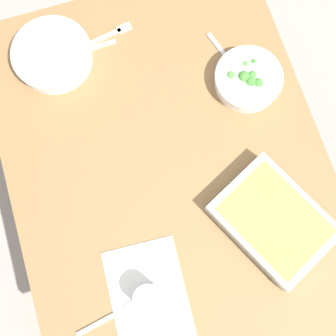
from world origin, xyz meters
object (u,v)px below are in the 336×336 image
object	(u,v)px
baking_dish	(273,220)
spoon_by_broccoli	(230,62)
spoon_by_stew	(80,51)
spoon_spare	(116,314)
broccoli_bowl	(248,79)
fork_on_table	(110,35)
drink_cup	(148,297)
stew_bowl	(52,55)

from	to	relation	value
baking_dish	spoon_by_broccoli	size ratio (longest dim) A/B	2.12
spoon_by_broccoli	spoon_by_stew	bearing A→B (deg)	68.62
baking_dish	spoon_spare	size ratio (longest dim) A/B	2.09
broccoli_bowl	fork_on_table	distance (m)	0.44
drink_cup	spoon_spare	bearing A→B (deg)	100.48
broccoli_bowl	stew_bowl	bearing A→B (deg)	65.29
stew_bowl	drink_cup	world-z (taller)	drink_cup
broccoli_bowl	drink_cup	size ratio (longest dim) A/B	2.34
broccoli_bowl	spoon_by_stew	bearing A→B (deg)	61.40
fork_on_table	stew_bowl	bearing A→B (deg)	99.51
spoon_by_stew	fork_on_table	world-z (taller)	spoon_by_stew
baking_dish	fork_on_table	xyz separation A→B (m)	(0.68, 0.27, -0.03)
broccoli_bowl	spoon_by_broccoli	bearing A→B (deg)	17.02
spoon_by_broccoli	stew_bowl	bearing A→B (deg)	71.92
stew_bowl	baking_dish	xyz separation A→B (m)	(-0.65, -0.45, 0.00)
drink_cup	spoon_by_broccoli	size ratio (longest dim) A/B	0.49
broccoli_bowl	spoon_by_broccoli	distance (m)	0.09
spoon_spare	drink_cup	bearing A→B (deg)	-79.52
drink_cup	spoon_by_broccoli	bearing A→B (deg)	-36.61
spoon_by_broccoli	fork_on_table	size ratio (longest dim) A/B	0.97
stew_bowl	spoon_by_broccoli	size ratio (longest dim) A/B	1.36
stew_bowl	drink_cup	bearing A→B (deg)	-174.28
stew_bowl	spoon_by_stew	distance (m)	0.08
stew_bowl	spoon_by_stew	size ratio (longest dim) A/B	1.34
drink_cup	spoon_by_stew	distance (m)	0.74
spoon_by_broccoli	fork_on_table	world-z (taller)	spoon_by_broccoli
drink_cup	spoon_by_stew	xyz separation A→B (m)	(0.74, -0.00, -0.03)
spoon_by_stew	drink_cup	bearing A→B (deg)	179.63
broccoli_bowl	spoon_by_stew	distance (m)	0.51
fork_on_table	spoon_by_broccoli	bearing A→B (deg)	-121.09
broccoli_bowl	spoon_by_broccoli	size ratio (longest dim) A/B	1.15
spoon_by_stew	spoon_by_broccoli	world-z (taller)	same
stew_bowl	fork_on_table	bearing A→B (deg)	-80.49
stew_bowl	spoon_by_stew	world-z (taller)	stew_bowl
drink_cup	fork_on_table	size ratio (longest dim) A/B	0.48
drink_cup	spoon_spare	distance (m)	0.10
spoon_by_stew	fork_on_table	xyz separation A→B (m)	(0.03, -0.10, -0.00)
stew_bowl	broccoli_bowl	xyz separation A→B (m)	(-0.24, -0.53, -0.00)
spoon_spare	spoon_by_broccoli	bearing A→B (deg)	-41.37
drink_cup	spoon_spare	world-z (taller)	drink_cup
baking_dish	spoon_by_stew	world-z (taller)	baking_dish
stew_bowl	spoon_by_stew	xyz separation A→B (m)	(0.00, -0.08, -0.03)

